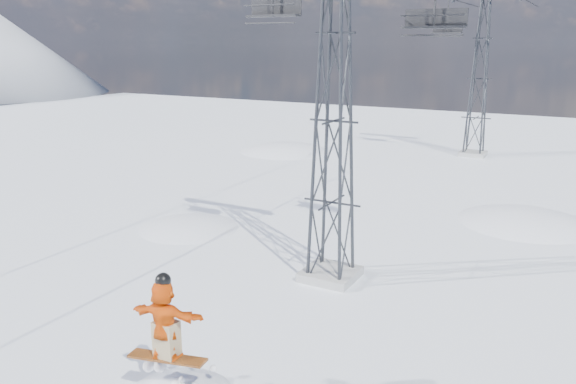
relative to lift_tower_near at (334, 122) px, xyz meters
name	(u,v)px	position (x,y,z in m)	size (l,w,h in m)	color
snow_terrain	(334,326)	(-5.57, 13.24, -15.06)	(39.00, 37.00, 22.00)	white
lift_tower_near	(334,122)	(0.00, 0.00, 0.00)	(5.20, 1.80, 11.43)	#999999
lift_tower_far	(479,79)	(0.00, 25.00, 0.00)	(5.20, 1.80, 11.43)	#999999
lift_chair_near	(274,10)	(-2.20, -0.02, 3.53)	(1.86, 0.54, 2.31)	black
lift_chair_mid	(434,20)	(2.20, 3.35, 3.23)	(2.17, 0.62, 2.69)	black
lift_chair_far	(447,30)	(-2.20, 23.78, 3.35)	(2.05, 0.59, 2.54)	black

